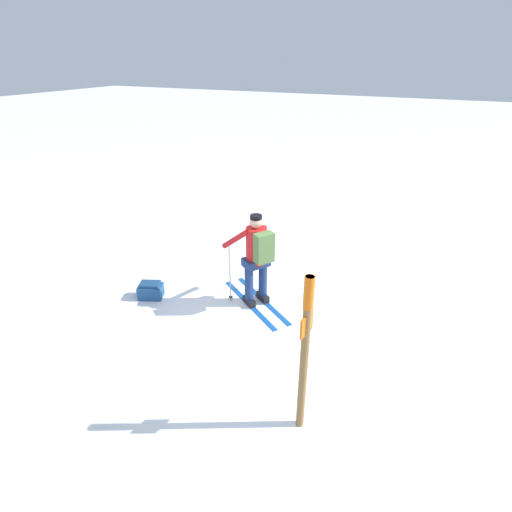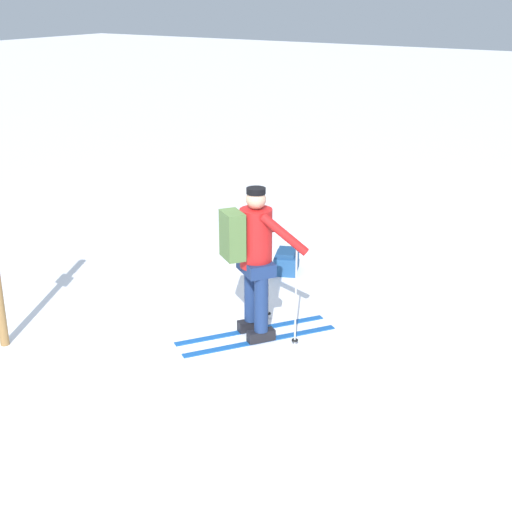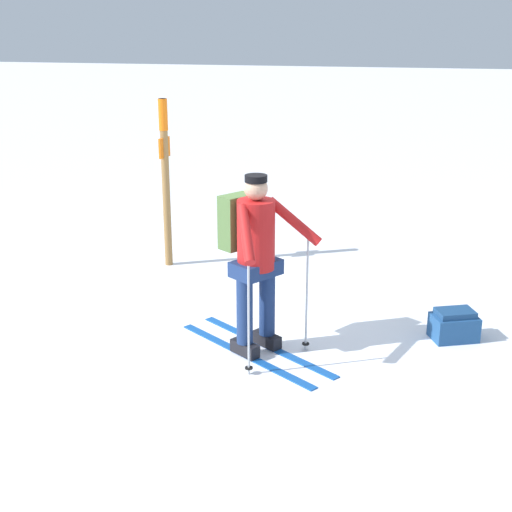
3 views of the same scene
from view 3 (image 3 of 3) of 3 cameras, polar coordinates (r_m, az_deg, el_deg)
ground_plane at (r=7.50m, az=0.23°, el=-4.88°), size 80.00×80.00×0.00m
skier at (r=6.43m, az=-0.18°, el=0.33°), size 1.67×1.32×1.68m
dropped_backpack at (r=7.21m, az=15.56°, el=-5.37°), size 0.51×0.44×0.30m
trail_marker at (r=8.80m, az=-7.27°, el=6.83°), size 0.11×0.24×2.07m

